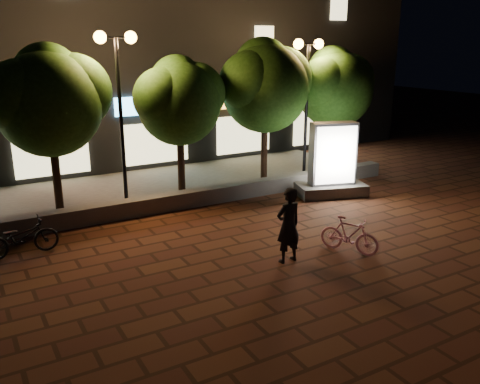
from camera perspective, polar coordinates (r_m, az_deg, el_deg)
ground at (r=12.47m, az=1.34°, el=-6.73°), size 80.00×80.00×0.00m
retaining_wall at (r=15.72m, az=-6.24°, el=-0.83°), size 16.00×0.45×0.50m
sidewalk at (r=18.01m, az=-9.45°, el=0.62°), size 16.00×5.00×0.08m
building_block at (r=23.52m, az=-15.94°, el=16.18°), size 28.00×8.12×11.30m
tree_left at (r=15.51m, az=-20.81°, el=10.04°), size 3.60×3.00×4.89m
tree_mid at (r=16.65m, az=-6.88°, el=10.58°), size 3.24×2.70×4.50m
tree_right at (r=18.17m, az=2.91°, el=12.28°), size 3.72×3.10×5.07m
tree_far_right at (r=20.10m, az=10.76°, el=11.87°), size 3.48×2.90×4.76m
street_lamp_left at (r=15.64m, az=-13.68°, el=12.84°), size 1.26×0.36×5.18m
street_lamp_right at (r=18.88m, az=7.69°, el=13.32°), size 1.26×0.36×4.98m
ad_kiosk at (r=16.96m, az=10.42°, el=2.89°), size 2.50×1.74×2.46m
scooter_pink at (r=12.53m, az=12.31°, el=-4.80°), size 1.06×1.50×0.89m
rider at (r=11.62m, az=5.51°, el=-3.79°), size 0.68×0.47×1.80m
scooter_parked at (r=13.15m, az=-23.65°, el=-4.78°), size 1.76×0.68×0.91m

